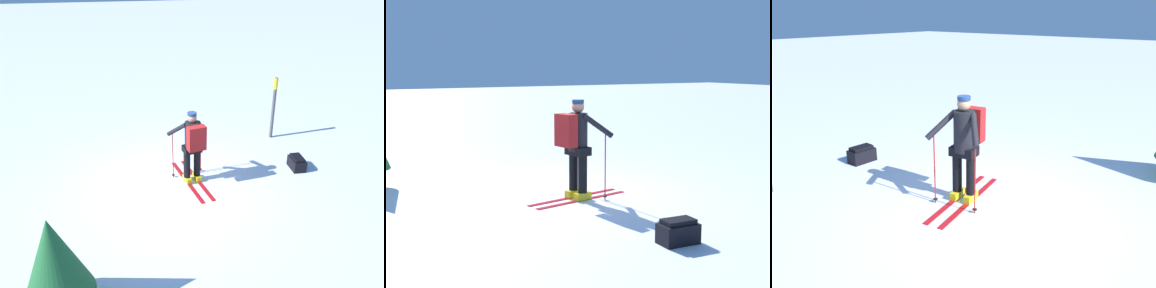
% 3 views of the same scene
% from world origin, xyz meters
% --- Properties ---
extents(ground_plane, '(80.00, 80.00, 0.00)m').
position_xyz_m(ground_plane, '(0.00, 0.00, 0.00)').
color(ground_plane, white).
extents(skier, '(1.87, 0.89, 1.66)m').
position_xyz_m(skier, '(0.04, -0.51, 0.96)').
color(skier, red).
rests_on(skier, ground_plane).
extents(dropped_backpack, '(0.51, 0.32, 0.32)m').
position_xyz_m(dropped_backpack, '(0.10, -3.07, 0.15)').
color(dropped_backpack, black).
rests_on(dropped_backpack, ground_plane).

